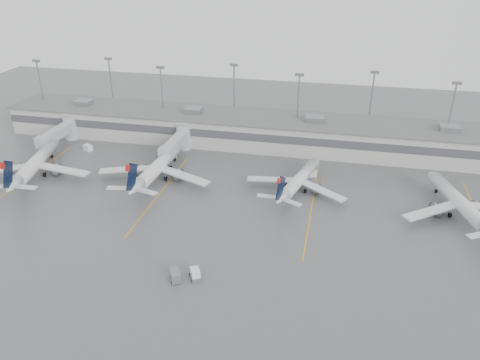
% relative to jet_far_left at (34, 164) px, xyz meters
% --- Properties ---
extents(ground, '(260.00, 260.00, 0.00)m').
position_rel_jet_far_left_xyz_m(ground, '(50.92, -25.14, -3.24)').
color(ground, '#57575A').
rests_on(ground, ground).
extents(terminal, '(152.00, 17.00, 9.45)m').
position_rel_jet_far_left_xyz_m(terminal, '(50.92, 32.84, 0.93)').
color(terminal, '#B3B2AD').
rests_on(terminal, ground).
extents(light_masts, '(142.40, 8.00, 20.60)m').
position_rel_jet_far_left_xyz_m(light_masts, '(50.92, 38.61, 8.79)').
color(light_masts, gray).
rests_on(light_masts, ground).
extents(jet_bridge_left, '(4.00, 17.20, 7.00)m').
position_rel_jet_far_left_xyz_m(jet_bridge_left, '(-4.58, 20.58, 0.63)').
color(jet_bridge_left, '#A2A5A7').
rests_on(jet_bridge_left, ground).
extents(jet_bridge_right, '(4.00, 17.20, 7.00)m').
position_rel_jet_far_left_xyz_m(jet_bridge_right, '(30.42, 20.58, 0.63)').
color(jet_bridge_right, '#A2A5A7').
rests_on(jet_bridge_right, ground).
extents(stand_markings, '(105.25, 40.00, 0.01)m').
position_rel_jet_far_left_xyz_m(stand_markings, '(50.92, -1.14, -3.23)').
color(stand_markings, '#DD9F0D').
rests_on(stand_markings, ground).
extents(jet_far_left, '(28.03, 31.77, 10.42)m').
position_rel_jet_far_left_xyz_m(jet_far_left, '(0.00, 0.00, 0.00)').
color(jet_far_left, silver).
rests_on(jet_far_left, ground).
extents(jet_mid_left, '(28.60, 32.08, 10.37)m').
position_rel_jet_far_left_xyz_m(jet_mid_left, '(30.34, 4.97, -0.02)').
color(jet_mid_left, silver).
rests_on(jet_mid_left, ground).
extents(jet_mid_right, '(23.46, 26.65, 8.81)m').
position_rel_jet_far_left_xyz_m(jet_mid_right, '(64.68, 6.26, -0.50)').
color(jet_mid_right, silver).
rests_on(jet_mid_right, ground).
extents(jet_far_right, '(25.73, 29.28, 9.75)m').
position_rel_jet_far_left_xyz_m(jet_far_right, '(99.13, 2.06, -0.21)').
color(jet_far_right, silver).
rests_on(jet_far_right, ground).
extents(baggage_tug, '(2.77, 3.18, 1.75)m').
position_rel_jet_far_left_xyz_m(baggage_tug, '(50.81, -30.02, -2.56)').
color(baggage_tug, white).
rests_on(baggage_tug, ground).
extents(baggage_cart, '(2.76, 3.23, 1.80)m').
position_rel_jet_far_left_xyz_m(baggage_cart, '(47.61, -31.22, -2.30)').
color(baggage_cart, slate).
rests_on(baggage_cart, ground).
extents(gse_uld_a, '(2.87, 2.47, 1.71)m').
position_rel_jet_far_left_xyz_m(gse_uld_a, '(4.54, 17.45, -2.38)').
color(gse_uld_a, white).
rests_on(gse_uld_a, ground).
extents(gse_uld_b, '(2.53, 2.19, 1.51)m').
position_rel_jet_far_left_xyz_m(gse_uld_b, '(29.25, 18.47, -2.49)').
color(gse_uld_b, white).
rests_on(gse_uld_b, ground).
extents(gse_uld_c, '(2.89, 2.35, 1.77)m').
position_rel_jet_far_left_xyz_m(gse_uld_c, '(66.98, 14.60, -2.35)').
color(gse_uld_c, white).
rests_on(gse_uld_c, ground).
extents(gse_loader, '(2.75, 3.34, 1.79)m').
position_rel_jet_far_left_xyz_m(gse_loader, '(27.08, 15.97, -2.34)').
color(gse_loader, slate).
rests_on(gse_loader, ground).
extents(cone_a, '(0.43, 0.43, 0.69)m').
position_rel_jet_far_left_xyz_m(cone_a, '(-3.78, 7.29, -2.90)').
color(cone_a, orange).
rests_on(cone_a, ground).
extents(cone_b, '(0.47, 0.47, 0.75)m').
position_rel_jet_far_left_xyz_m(cone_b, '(27.49, 4.27, -2.87)').
color(cone_b, orange).
rests_on(cone_b, ground).
extents(cone_c, '(0.48, 0.48, 0.77)m').
position_rel_jet_far_left_xyz_m(cone_c, '(69.76, 13.13, -2.86)').
color(cone_c, orange).
rests_on(cone_c, ground).
extents(cone_d, '(0.48, 0.48, 0.76)m').
position_rel_jet_far_left_xyz_m(cone_d, '(99.43, 9.08, -2.86)').
color(cone_d, orange).
rests_on(cone_d, ground).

